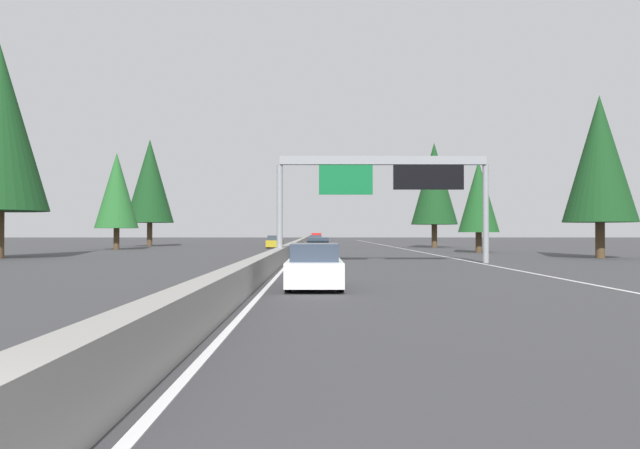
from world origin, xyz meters
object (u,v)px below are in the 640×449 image
object	(u,v)px
sign_gantry_overhead	(386,178)
sedan_near_right	(318,248)
oncoming_near	(275,242)
sedan_mid_right	(316,241)
conifer_right_far	(434,184)
minivan_mid_center	(316,237)
conifer_right_mid	(479,197)
conifer_left_mid	(117,191)
conifer_left_far	(150,181)
conifer_right_near	(600,159)
sedan_distant_a	(314,267)

from	to	relation	value
sign_gantry_overhead	sedan_near_right	world-z (taller)	sign_gantry_overhead
oncoming_near	sign_gantry_overhead	bearing A→B (deg)	14.23
sedan_mid_right	conifer_right_far	bearing A→B (deg)	-111.96
minivan_mid_center	conifer_right_mid	size ratio (longest dim) A/B	0.60
sedan_near_right	conifer_left_mid	size ratio (longest dim) A/B	0.42
conifer_right_far	conifer_left_mid	bearing A→B (deg)	103.00
conifer_left_far	conifer_right_near	bearing A→B (deg)	-132.67
conifer_right_far	conifer_left_far	xyz separation A→B (m)	(8.17, 36.36, 0.98)
sedan_near_right	conifer_right_far	xyz separation A→B (m)	(29.71, -14.06, 7.00)
conifer_right_near	conifer_right_far	bearing A→B (deg)	10.88
minivan_mid_center	conifer_left_mid	distance (m)	63.17
conifer_right_far	sign_gantry_overhead	bearing A→B (deg)	165.09
minivan_mid_center	conifer_right_mid	distance (m)	71.11
oncoming_near	conifer_left_far	distance (m)	21.73
sign_gantry_overhead	conifer_right_mid	size ratio (longest dim) A/B	1.52
sedan_near_right	conifer_left_far	world-z (taller)	conifer_left_far
minivan_mid_center	oncoming_near	size ratio (longest dim) A/B	1.14
conifer_left_far	sedan_distant_a	bearing A→B (deg)	-160.53
sedan_near_right	conifer_right_mid	distance (m)	18.96
conifer_right_near	conifer_right_mid	xyz separation A→B (m)	(12.38, 5.38, -1.97)
minivan_mid_center	conifer_right_mid	world-z (taller)	conifer_right_mid
sign_gantry_overhead	conifer_right_mid	world-z (taller)	conifer_right_mid
conifer_right_near	conifer_right_far	world-z (taller)	conifer_right_far
sedan_mid_right	conifer_left_far	bearing A→B (deg)	83.76
conifer_right_far	conifer_right_mid	bearing A→B (deg)	-178.33
oncoming_near	conifer_left_far	xyz separation A→B (m)	(10.39, 17.34, 7.98)
sedan_near_right	sedan_mid_right	distance (m)	35.47
sedan_mid_right	conifer_right_mid	world-z (taller)	conifer_right_mid
oncoming_near	conifer_right_mid	xyz separation A→B (m)	(-16.20, -19.55, 4.39)
oncoming_near	conifer_left_far	size ratio (longest dim) A/B	0.31
conifer_right_far	sedan_near_right	bearing A→B (deg)	154.67
sedan_near_right	conifer_left_mid	distance (m)	30.90
conifer_right_near	conifer_right_mid	size ratio (longest dim) A/B	1.39
sedan_distant_a	conifer_left_far	world-z (taller)	conifer_left_far
conifer_right_mid	conifer_right_near	bearing A→B (deg)	-156.50
conifer_right_near	conifer_right_mid	world-z (taller)	conifer_right_near
minivan_mid_center	conifer_left_far	world-z (taller)	conifer_left_far
sign_gantry_overhead	conifer_right_mid	bearing A→B (deg)	-28.77
sedan_near_right	minivan_mid_center	size ratio (longest dim) A/B	0.88
sedan_distant_a	sedan_near_right	xyz separation A→B (m)	(24.68, -0.18, 0.00)
conifer_right_mid	conifer_left_far	size ratio (longest dim) A/B	0.59
sedan_mid_right	conifer_right_far	world-z (taller)	conifer_right_far
sedan_near_right	conifer_right_mid	bearing A→B (deg)	-52.29
conifer_right_far	conifer_left_mid	xyz separation A→B (m)	(-8.20, 35.51, -1.39)
conifer_right_near	conifer_right_far	size ratio (longest dim) A/B	0.92
sign_gantry_overhead	minivan_mid_center	xyz separation A→B (m)	(88.69, 4.17, -4.13)
conifer_right_mid	conifer_right_far	xyz separation A→B (m)	(18.42, 0.54, 2.61)
minivan_mid_center	oncoming_near	bearing A→B (deg)	174.83
oncoming_near	conifer_right_mid	size ratio (longest dim) A/B	0.53
oncoming_near	conifer_left_far	bearing A→B (deg)	-120.93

